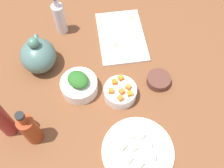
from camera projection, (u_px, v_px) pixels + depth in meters
The scene contains 30 objects.
tabletop at pixel (112, 92), 106.16cm from camera, with size 190.00×190.00×3.00cm, color brown.
cutting_board at pixel (121, 36), 118.51cm from camera, with size 30.56×20.50×1.00cm, color silver.
plate_tofu at pixel (138, 151), 91.71cm from camera, with size 25.71×25.71×1.20cm, color white.
bowl_greens at pixel (79, 86), 102.65cm from camera, with size 14.53×14.53×5.63cm, color white.
bowl_carrots at pixel (120, 92), 101.33cm from camera, with size 12.83×12.83×5.35cm, color white.
bowl_small_side at pixel (159, 81), 105.06cm from camera, with size 9.55×9.55×3.41cm, color brown.
teapot at pixel (38, 55), 105.45cm from camera, with size 17.00×14.44×16.81cm.
bottle_0 at pixel (60, 18), 113.91cm from camera, with size 5.25×5.25×20.25cm.
bottle_1 at pixel (0, 117), 86.30cm from camera, with size 5.33×5.33×27.54cm.
bottle_2 at pixel (30, 129), 87.99cm from camera, with size 5.75×5.75×19.98cm.
carrot_cube_0 at pixel (111, 91), 97.54cm from camera, with size 1.80×1.80×1.80cm, color orange.
carrot_cube_1 at pixel (128, 87), 98.44cm from camera, with size 1.80×1.80×1.80cm, color orange.
carrot_cube_2 at pixel (121, 78), 100.50cm from camera, with size 1.80×1.80×1.80cm, color orange.
carrot_cube_3 at pixel (120, 98), 96.04cm from camera, with size 1.80×1.80×1.80cm, color orange.
carrot_cube_4 at pixel (130, 94), 96.99cm from camera, with size 1.80×1.80×1.80cm, color orange.
carrot_cube_5 at pixel (114, 82), 99.61cm from camera, with size 1.80×1.80×1.80cm, color orange.
carrot_cube_6 at pixel (122, 91), 97.47cm from camera, with size 1.80×1.80×1.80cm, color orange.
chopped_greens_mound at pixel (78, 80), 98.47cm from camera, with size 8.69×7.24×4.05cm, color #2E6B26.
tofu_cube_0 at pixel (140, 164), 87.89cm from camera, with size 2.20×2.20×2.20cm, color white.
tofu_cube_1 at pixel (127, 159), 88.62cm from camera, with size 2.20×2.20×2.20cm, color #F7EECB.
tofu_cube_2 at pixel (149, 145), 91.21cm from camera, with size 2.20×2.20×2.20cm, color white.
tofu_cube_3 at pixel (133, 147), 90.73cm from camera, with size 2.20×2.20×2.20cm, color white.
tofu_cube_4 at pixel (141, 135), 92.96cm from camera, with size 2.20×2.20×2.20cm, color white.
tofu_cube_5 at pixel (122, 146), 90.93cm from camera, with size 2.20×2.20×2.20cm, color white.
tofu_cube_6 at pixel (152, 157), 89.05cm from camera, with size 2.20×2.20×2.20cm, color white.
tofu_cube_7 at pixel (131, 136), 92.84cm from camera, with size 2.20×2.20×2.20cm, color white.
dumpling_0 at pixel (117, 31), 117.98cm from camera, with size 5.25×5.19×2.23cm, color beige.
dumpling_1 at pixel (113, 44), 114.04cm from camera, with size 4.11×4.05×2.54cm, color beige.
dumpling_2 at pixel (129, 17), 122.05cm from camera, with size 4.95×4.38×2.66cm, color beige.
dumpling_3 at pixel (134, 38), 115.83cm from camera, with size 5.22×5.08×2.26cm, color beige.
Camera 1 is at (-49.78, 9.78, 94.81)cm, focal length 41.61 mm.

